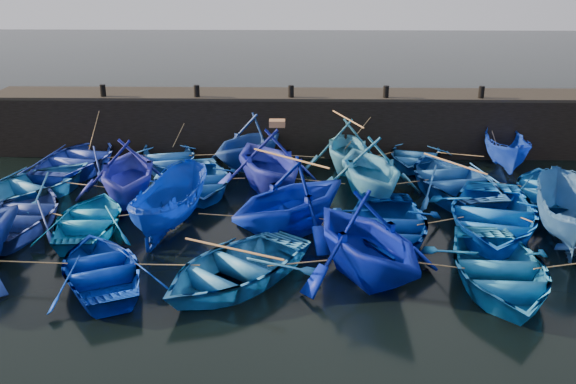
{
  "coord_description": "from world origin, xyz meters",
  "views": [
    {
      "loc": [
        0.42,
        -17.24,
        8.27
      ],
      "look_at": [
        0.0,
        3.2,
        0.7
      ],
      "focal_mm": 40.0,
      "sensor_mm": 36.0,
      "label": 1
    }
  ],
  "objects_px": {
    "boat_8": "(199,180)",
    "wooden_crate": "(277,123)",
    "boat_0": "(80,158)",
    "boat_13": "(22,214)"
  },
  "relations": [
    {
      "from": "boat_8",
      "to": "wooden_crate",
      "type": "height_order",
      "value": "wooden_crate"
    },
    {
      "from": "boat_0",
      "to": "wooden_crate",
      "type": "bearing_deg",
      "value": 173.52
    },
    {
      "from": "boat_0",
      "to": "boat_8",
      "type": "xyz_separation_m",
      "value": [
        5.21,
        -2.46,
        -0.05
      ]
    },
    {
      "from": "boat_8",
      "to": "wooden_crate",
      "type": "distance_m",
      "value": 3.61
    },
    {
      "from": "boat_0",
      "to": "wooden_crate",
      "type": "distance_m",
      "value": 8.7
    },
    {
      "from": "boat_0",
      "to": "wooden_crate",
      "type": "height_order",
      "value": "wooden_crate"
    },
    {
      "from": "boat_13",
      "to": "wooden_crate",
      "type": "relative_size",
      "value": 8.22
    },
    {
      "from": "boat_8",
      "to": "wooden_crate",
      "type": "bearing_deg",
      "value": -10.1
    },
    {
      "from": "boat_0",
      "to": "boat_8",
      "type": "height_order",
      "value": "boat_0"
    },
    {
      "from": "boat_8",
      "to": "wooden_crate",
      "type": "relative_size",
      "value": 8.23
    }
  ]
}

